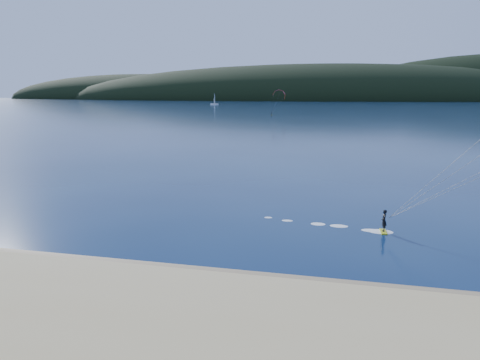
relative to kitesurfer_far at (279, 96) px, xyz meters
name	(u,v)px	position (x,y,z in m)	size (l,w,h in m)	color
ground	(125,303)	(24.15, -204.00, -9.28)	(1800.00, 1800.00, 0.00)	#081A3C
wet_sand	(160,271)	(24.15, -199.50, -9.23)	(220.00, 2.50, 0.10)	#80664A
headland	(347,100)	(24.78, 541.29, -9.28)	(1200.00, 310.00, 140.00)	black
kitesurfer_far	(279,96)	(0.00, 0.00, 0.00)	(8.24, 6.31, 11.76)	#CAD218
sailboat	(214,104)	(-92.16, 196.88, -8.49)	(7.70, 4.88, 10.82)	white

